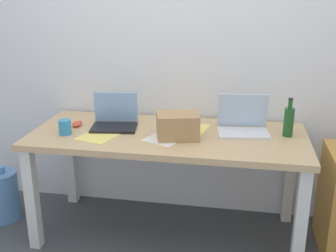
{
  "coord_description": "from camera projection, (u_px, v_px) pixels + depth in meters",
  "views": [
    {
      "loc": [
        0.45,
        -2.5,
        1.64
      ],
      "look_at": [
        0.0,
        0.0,
        0.79
      ],
      "focal_mm": 44.47,
      "sensor_mm": 36.0,
      "label": 1
    }
  ],
  "objects": [
    {
      "name": "coffee_mug",
      "position": [
        65.0,
        127.0,
        2.66
      ],
      "size": [
        0.08,
        0.08,
        0.09
      ],
      "primitive_type": "cylinder",
      "color": "#338CC6",
      "rests_on": "desk"
    },
    {
      "name": "paper_sheet_front_left",
      "position": [
        101.0,
        135.0,
        2.66
      ],
      "size": [
        0.29,
        0.34,
        0.0
      ],
      "primitive_type": "cube",
      "rotation": [
        0.0,
        0.0,
        -0.29
      ],
      "color": "#F4E06B",
      "rests_on": "desk"
    },
    {
      "name": "computer_mouse",
      "position": [
        77.0,
        124.0,
        2.83
      ],
      "size": [
        0.06,
        0.1,
        0.03
      ],
      "primitive_type": "ellipsoid",
      "rotation": [
        0.0,
        0.0,
        -0.05
      ],
      "color": "#D84C38",
      "rests_on": "desk"
    },
    {
      "name": "laptop_left",
      "position": [
        115.0,
        120.0,
        2.8
      ],
      "size": [
        0.33,
        0.27,
        0.22
      ],
      "color": "black",
      "rests_on": "desk"
    },
    {
      "name": "water_cooler_jug",
      "position": [
        2.0,
        195.0,
        3.05
      ],
      "size": [
        0.24,
        0.24,
        0.42
      ],
      "color": "#598CC6",
      "rests_on": "ground"
    },
    {
      "name": "laptop_right",
      "position": [
        243.0,
        124.0,
        2.69
      ],
      "size": [
        0.35,
        0.26,
        0.25
      ],
      "color": "silver",
      "rests_on": "desk"
    },
    {
      "name": "beer_bottle",
      "position": [
        289.0,
        121.0,
        2.62
      ],
      "size": [
        0.06,
        0.06,
        0.25
      ],
      "color": "#1E5123",
      "rests_on": "desk"
    },
    {
      "name": "cardboard_box",
      "position": [
        178.0,
        126.0,
        2.59
      ],
      "size": [
        0.3,
        0.26,
        0.16
      ],
      "primitive_type": "cube",
      "rotation": [
        0.0,
        0.0,
        0.26
      ],
      "color": "tan",
      "rests_on": "desk"
    },
    {
      "name": "desk",
      "position": [
        168.0,
        147.0,
        2.72
      ],
      "size": [
        1.78,
        0.75,
        0.74
      ],
      "color": "tan",
      "rests_on": "ground"
    },
    {
      "name": "paper_sheet_center",
      "position": [
        168.0,
        137.0,
        2.63
      ],
      "size": [
        0.31,
        0.36,
        0.0
      ],
      "primitive_type": "cube",
      "rotation": [
        0.0,
        0.0,
        -0.42
      ],
      "color": "white",
      "rests_on": "desk"
    },
    {
      "name": "ground_plane",
      "position": [
        168.0,
        232.0,
        2.93
      ],
      "size": [
        8.0,
        8.0,
        0.0
      ],
      "primitive_type": "plane",
      "color": "#42474C"
    },
    {
      "name": "paper_sheet_near_back",
      "position": [
        189.0,
        130.0,
        2.75
      ],
      "size": [
        0.26,
        0.33,
        0.0
      ],
      "primitive_type": "cube",
      "rotation": [
        0.0,
        0.0,
        -0.19
      ],
      "color": "#F4E06B",
      "rests_on": "desk"
    },
    {
      "name": "back_wall",
      "position": [
        179.0,
        38.0,
        2.92
      ],
      "size": [
        5.2,
        0.08,
        2.6
      ],
      "primitive_type": "cube",
      "color": "white",
      "rests_on": "ground"
    }
  ]
}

